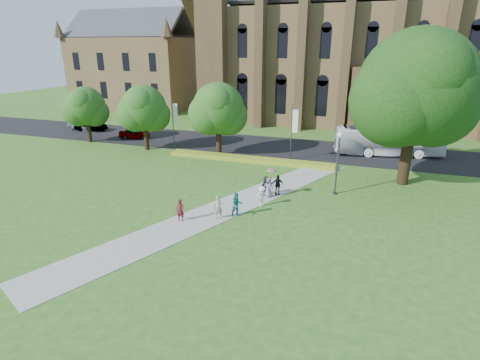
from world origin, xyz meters
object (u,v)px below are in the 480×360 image
(car_0, at_px, (135,133))
(pedestrian_0, at_px, (180,210))
(large_tree, at_px, (417,88))
(tour_coach, at_px, (388,141))
(car_2, at_px, (81,125))
(streetlamp, at_px, (338,156))
(car_1, at_px, (91,126))

(car_0, height_order, pedestrian_0, pedestrian_0)
(large_tree, distance_m, tour_coach, 11.64)
(car_2, xyz_separation_m, pedestrian_0, (27.91, -22.88, 0.13))
(streetlamp, distance_m, car_2, 40.36)
(car_0, relative_size, car_1, 0.90)
(tour_coach, relative_size, car_2, 2.46)
(tour_coach, distance_m, car_1, 40.21)
(large_tree, bearing_deg, tour_coach, 96.21)
(car_0, bearing_deg, pedestrian_0, -159.42)
(large_tree, bearing_deg, car_1, 167.14)
(large_tree, relative_size, car_1, 2.98)
(car_0, height_order, car_1, car_1)
(large_tree, height_order, car_1, large_tree)
(large_tree, relative_size, tour_coach, 1.14)
(car_0, distance_m, pedestrian_0, 26.79)
(car_0, distance_m, car_2, 10.92)
(streetlamp, bearing_deg, large_tree, 39.29)
(streetlamp, bearing_deg, car_2, 159.40)
(large_tree, bearing_deg, car_0, 167.35)
(car_1, bearing_deg, large_tree, -112.59)
(pedestrian_0, bearing_deg, car_2, 132.31)
(car_2, bearing_deg, car_1, -84.94)
(streetlamp, relative_size, car_1, 1.18)
(car_1, distance_m, car_2, 1.99)
(car_1, bearing_deg, car_0, -113.37)
(streetlamp, xyz_separation_m, tour_coach, (4.47, 13.95, -1.66))
(streetlamp, relative_size, large_tree, 0.40)
(car_2, bearing_deg, pedestrian_0, -116.75)
(large_tree, xyz_separation_m, car_2, (-43.20, 9.67, -7.66))
(streetlamp, xyz_separation_m, pedestrian_0, (-9.79, -8.70, -2.46))
(car_1, xyz_separation_m, pedestrian_0, (25.94, -22.61, 0.09))
(tour_coach, bearing_deg, pedestrian_0, 135.97)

